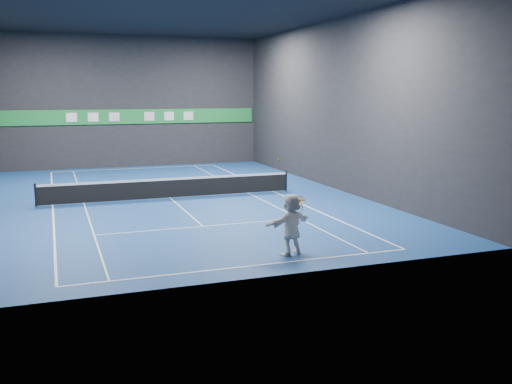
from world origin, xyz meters
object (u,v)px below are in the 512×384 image
object	(u,v)px
player	(291,224)
tennis_racket	(301,200)
tennis_ball	(279,160)
tennis_net	(170,187)

from	to	relation	value
player	tennis_racket	bearing A→B (deg)	166.34
tennis_ball	tennis_racket	world-z (taller)	tennis_ball
tennis_ball	tennis_net	bearing A→B (deg)	96.58
tennis_racket	player	bearing A→B (deg)	-172.01
player	tennis_ball	size ratio (longest dim) A/B	27.28
tennis_ball	tennis_net	world-z (taller)	tennis_ball
tennis_ball	tennis_racket	size ratio (longest dim) A/B	0.13
player	tennis_net	size ratio (longest dim) A/B	0.16
tennis_net	tennis_racket	bearing A→B (deg)	-79.68
player	tennis_net	bearing A→B (deg)	-103.08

